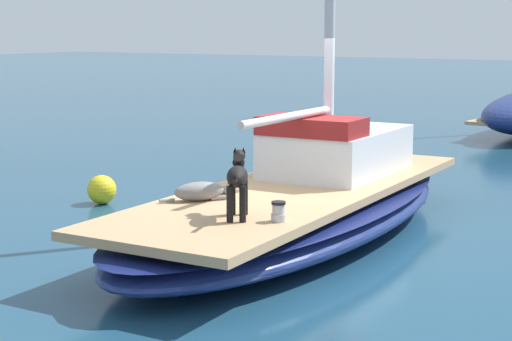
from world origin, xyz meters
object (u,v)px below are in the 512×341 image
object	(u,v)px
sailboat_main	(297,212)
deck_winch	(278,212)
dog_grey	(202,191)
dog_black	(238,178)
mooring_buoy	(102,190)
coiled_rope	(217,194)

from	to	relation	value
sailboat_main	deck_winch	bearing A→B (deg)	-67.13
dog_grey	dog_black	bearing A→B (deg)	-32.89
dog_grey	mooring_buoy	distance (m)	3.44
dog_grey	mooring_buoy	world-z (taller)	dog_grey
sailboat_main	dog_grey	distance (m)	1.49
sailboat_main	dog_black	distance (m)	2.03
sailboat_main	mooring_buoy	world-z (taller)	sailboat_main
sailboat_main	coiled_rope	distance (m)	1.19
dog_black	coiled_rope	world-z (taller)	dog_black
coiled_rope	deck_winch	bearing A→B (deg)	-31.50
deck_winch	mooring_buoy	size ratio (longest dim) A/B	0.48
coiled_rope	dog_grey	bearing A→B (deg)	-87.50
deck_winch	mooring_buoy	world-z (taller)	deck_winch
mooring_buoy	dog_black	bearing A→B (deg)	-29.38
deck_winch	dog_grey	bearing A→B (deg)	159.77
coiled_rope	mooring_buoy	size ratio (longest dim) A/B	0.74
mooring_buoy	coiled_rope	bearing A→B (deg)	-23.46
dog_black	deck_winch	distance (m)	0.57
sailboat_main	deck_winch	xyz separation A→B (m)	(0.76, -1.80, 0.42)
deck_winch	mooring_buoy	distance (m)	4.79
sailboat_main	deck_winch	size ratio (longest dim) A/B	34.73
mooring_buoy	dog_grey	bearing A→B (deg)	-28.37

